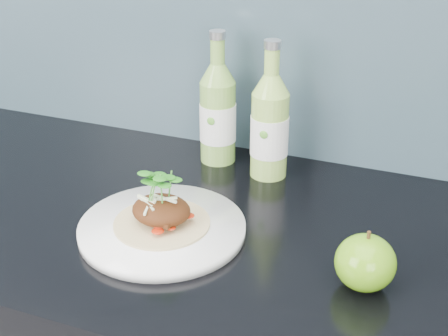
{
  "coord_description": "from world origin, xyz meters",
  "views": [
    {
      "loc": [
        0.29,
        0.9,
        1.43
      ],
      "look_at": [
        -0.02,
        1.7,
        1.0
      ],
      "focal_mm": 50.0,
      "sensor_mm": 36.0,
      "label": 1
    }
  ],
  "objects_px": {
    "dinner_plate": "(162,228)",
    "green_apple": "(365,263)",
    "cider_bottle_left": "(218,114)",
    "cider_bottle_right": "(270,126)"
  },
  "relations": [
    {
      "from": "dinner_plate",
      "to": "cider_bottle_right",
      "type": "bearing_deg",
      "value": 69.66
    },
    {
      "from": "green_apple",
      "to": "cider_bottle_left",
      "type": "xyz_separation_m",
      "value": [
        -0.33,
        0.3,
        0.06
      ]
    },
    {
      "from": "dinner_plate",
      "to": "cider_bottle_right",
      "type": "relative_size",
      "value": 1.31
    },
    {
      "from": "dinner_plate",
      "to": "cider_bottle_right",
      "type": "height_order",
      "value": "cider_bottle_right"
    },
    {
      "from": "cider_bottle_right",
      "to": "green_apple",
      "type": "bearing_deg",
      "value": -58.05
    },
    {
      "from": "green_apple",
      "to": "cider_bottle_right",
      "type": "height_order",
      "value": "cider_bottle_right"
    },
    {
      "from": "dinner_plate",
      "to": "cider_bottle_left",
      "type": "bearing_deg",
      "value": 93.36
    },
    {
      "from": "cider_bottle_left",
      "to": "green_apple",
      "type": "bearing_deg",
      "value": -42.6
    },
    {
      "from": "dinner_plate",
      "to": "green_apple",
      "type": "xyz_separation_m",
      "value": [
        0.32,
        -0.02,
        0.03
      ]
    },
    {
      "from": "green_apple",
      "to": "cider_bottle_left",
      "type": "height_order",
      "value": "cider_bottle_left"
    }
  ]
}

